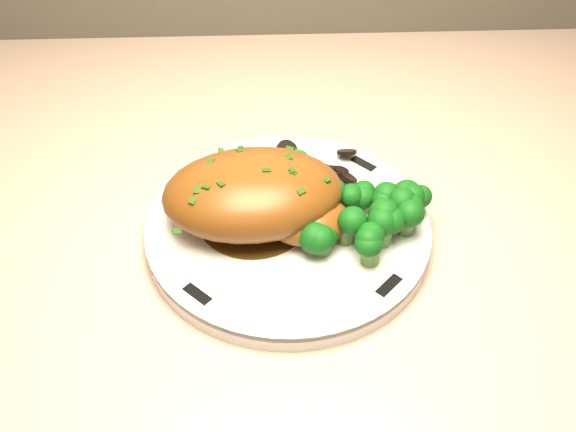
{
  "coord_description": "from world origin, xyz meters",
  "views": [
    {
      "loc": [
        0.26,
        1.11,
        1.4
      ],
      "look_at": [
        0.28,
        1.6,
        0.94
      ],
      "focal_mm": 45.0,
      "sensor_mm": 36.0,
      "label": 1
    }
  ],
  "objects_px": {
    "counter": "(110,424)",
    "plate": "(288,230)",
    "chicken_breast": "(259,197)",
    "broccoli_florets": "(363,214)"
  },
  "relations": [
    {
      "from": "counter",
      "to": "chicken_breast",
      "type": "distance_m",
      "value": 0.56
    },
    {
      "from": "plate",
      "to": "broccoli_florets",
      "type": "xyz_separation_m",
      "value": [
        0.07,
        -0.01,
        0.03
      ]
    },
    {
      "from": "counter",
      "to": "plate",
      "type": "height_order",
      "value": "counter"
    },
    {
      "from": "counter",
      "to": "plate",
      "type": "xyz_separation_m",
      "value": [
        0.26,
        -0.07,
        0.46
      ]
    },
    {
      "from": "chicken_breast",
      "to": "broccoli_florets",
      "type": "xyz_separation_m",
      "value": [
        0.09,
        -0.02,
        -0.01
      ]
    },
    {
      "from": "counter",
      "to": "chicken_breast",
      "type": "height_order",
      "value": "counter"
    },
    {
      "from": "plate",
      "to": "broccoli_florets",
      "type": "distance_m",
      "value": 0.08
    },
    {
      "from": "counter",
      "to": "broccoli_florets",
      "type": "height_order",
      "value": "counter"
    },
    {
      "from": "counter",
      "to": "chicken_breast",
      "type": "bearing_deg",
      "value": -17.08
    },
    {
      "from": "chicken_breast",
      "to": "broccoli_florets",
      "type": "bearing_deg",
      "value": -14.52
    }
  ]
}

